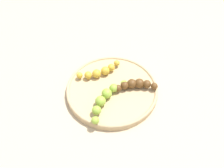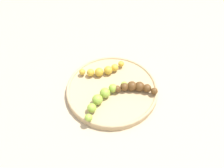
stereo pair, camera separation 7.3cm
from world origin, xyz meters
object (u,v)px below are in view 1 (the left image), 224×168
(fruit_bowl, at_px, (112,89))
(banana_overripe, at_px, (136,85))
(banana_green, at_px, (106,98))
(banana_spotted, at_px, (100,71))

(fruit_bowl, xyz_separation_m, banana_overripe, (-0.07, 0.02, 0.02))
(fruit_bowl, xyz_separation_m, banana_green, (0.04, 0.04, 0.02))
(banana_spotted, distance_m, banana_overripe, 0.13)
(banana_green, bearing_deg, fruit_bowl, -77.22)
(banana_green, distance_m, banana_overripe, 0.11)
(fruit_bowl, bearing_deg, banana_green, 50.87)
(fruit_bowl, relative_size, banana_spotted, 1.89)
(banana_spotted, relative_size, banana_overripe, 1.18)
(banana_spotted, bearing_deg, fruit_bowl, 8.94)
(fruit_bowl, distance_m, banana_spotted, 0.07)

